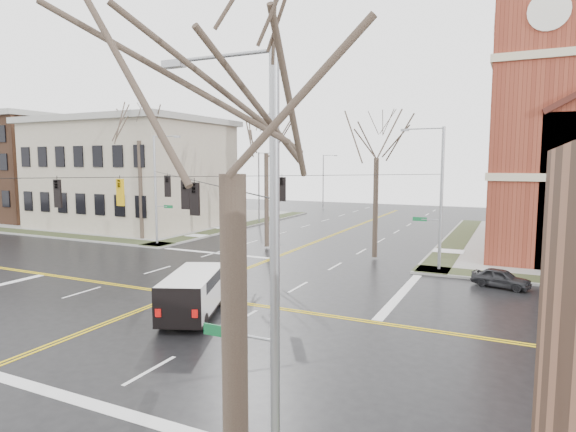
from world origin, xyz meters
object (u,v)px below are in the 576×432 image
at_px(tree_nw_near, 266,147).
at_px(tree_se, 232,140).
at_px(streetlight_north_a, 260,184).
at_px(tree_ne, 377,151).
at_px(cargo_van, 194,290).
at_px(streetlight_north_b, 324,179).
at_px(signal_pole_se, 267,261).
at_px(tree_nw_far, 139,134).
at_px(parked_car_a, 501,278).
at_px(signal_pole_nw, 157,186).
at_px(signal_pole_ne, 439,194).

distance_m(tree_nw_near, tree_se, 32.25).
distance_m(streetlight_north_a, tree_ne, 22.82).
xyz_separation_m(cargo_van, tree_ne, (3.97, 16.05, 6.56)).
relative_size(streetlight_north_a, streetlight_north_b, 1.00).
xyz_separation_m(signal_pole_se, tree_ne, (-4.60, 25.06, 2.77)).
height_order(streetlight_north_b, tree_nw_far, tree_nw_far).
height_order(parked_car_a, tree_ne, tree_ne).
bearing_deg(signal_pole_se, cargo_van, 133.59).
distance_m(signal_pole_nw, tree_ne, 18.37).
height_order(tree_nw_far, tree_ne, tree_nw_far).
distance_m(streetlight_north_b, cargo_van, 52.34).
distance_m(streetlight_north_b, tree_ne, 38.71).
bearing_deg(parked_car_a, signal_pole_se, -174.78).
height_order(signal_pole_se, tree_nw_near, tree_nw_near).
height_order(streetlight_north_a, tree_nw_far, tree_nw_far).
relative_size(cargo_van, tree_nw_near, 0.49).
distance_m(signal_pole_ne, parked_car_a, 6.46).
height_order(signal_pole_nw, streetlight_north_b, signal_pole_nw).
bearing_deg(tree_se, streetlight_north_b, 110.26).
distance_m(signal_pole_nw, tree_se, 35.29).
distance_m(signal_pole_nw, streetlight_north_b, 36.51).
bearing_deg(cargo_van, tree_se, -73.21).
bearing_deg(tree_nw_near, streetlight_north_a, 120.77).
bearing_deg(signal_pole_ne, signal_pole_nw, 180.00).
relative_size(cargo_van, tree_nw_far, 0.42).
bearing_deg(signal_pole_ne, tree_nw_far, 176.77).
xyz_separation_m(streetlight_north_a, parked_car_a, (25.87, -19.16, -3.94)).
xyz_separation_m(signal_pole_nw, tree_nw_far, (-3.13, 1.46, 4.47)).
xyz_separation_m(streetlight_north_b, tree_nw_near, (8.27, -33.88, 3.68)).
bearing_deg(streetlight_north_b, signal_pole_ne, -58.95).
bearing_deg(tree_nw_far, tree_nw_near, 5.49).
bearing_deg(signal_pole_nw, streetlight_north_a, 87.68).
height_order(cargo_van, tree_nw_far, tree_nw_far).
distance_m(signal_pole_nw, tree_nw_near, 9.84).
bearing_deg(tree_nw_far, signal_pole_se, -43.50).
distance_m(signal_pole_nw, signal_pole_se, 32.28).
xyz_separation_m(tree_nw_near, tree_se, (14.81, -28.63, -0.94)).
distance_m(signal_pole_nw, tree_nw_far, 5.65).
bearing_deg(signal_pole_nw, tree_se, -47.61).
xyz_separation_m(streetlight_north_a, tree_ne, (17.37, -14.44, 3.25)).
bearing_deg(tree_nw_far, parked_car_a, -7.91).
relative_size(signal_pole_nw, tree_nw_near, 0.80).
bearing_deg(tree_nw_near, tree_se, -62.64).
distance_m(signal_pole_ne, streetlight_north_b, 42.61).
height_order(tree_nw_near, tree_ne, tree_nw_near).
height_order(signal_pole_se, cargo_van, signal_pole_se).
bearing_deg(tree_se, tree_nw_near, 117.36).
height_order(streetlight_north_a, tree_se, tree_se).
distance_m(streetlight_north_b, tree_se, 66.69).
xyz_separation_m(signal_pole_se, cargo_van, (-8.58, 9.01, -3.79)).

